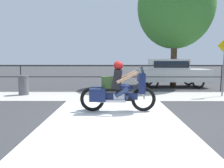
{
  "coord_description": "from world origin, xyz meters",
  "views": [
    {
      "loc": [
        -0.39,
        -6.13,
        1.62
      ],
      "look_at": [
        -0.43,
        1.03,
        0.81
      ],
      "focal_mm": 35.0,
      "sensor_mm": 36.0,
      "label": 1
    }
  ],
  "objects_px": {
    "motorcycle": "(117,90)",
    "street_sign": "(224,61)",
    "parked_car": "(171,71)",
    "trash_bin": "(24,85)",
    "tree_behind_sign": "(175,7)"
  },
  "relations": [
    {
      "from": "tree_behind_sign",
      "to": "street_sign",
      "type": "bearing_deg",
      "value": -71.58
    },
    {
      "from": "parked_car",
      "to": "street_sign",
      "type": "xyz_separation_m",
      "value": [
        1.42,
        -3.34,
        0.62
      ]
    },
    {
      "from": "motorcycle",
      "to": "street_sign",
      "type": "height_order",
      "value": "street_sign"
    },
    {
      "from": "parked_car",
      "to": "street_sign",
      "type": "distance_m",
      "value": 3.68
    },
    {
      "from": "motorcycle",
      "to": "parked_car",
      "type": "bearing_deg",
      "value": 66.59
    },
    {
      "from": "motorcycle",
      "to": "tree_behind_sign",
      "type": "relative_size",
      "value": 0.34
    },
    {
      "from": "motorcycle",
      "to": "trash_bin",
      "type": "height_order",
      "value": "motorcycle"
    },
    {
      "from": "parked_car",
      "to": "trash_bin",
      "type": "xyz_separation_m",
      "value": [
        -7.45,
        -3.02,
        -0.48
      ]
    },
    {
      "from": "street_sign",
      "to": "tree_behind_sign",
      "type": "relative_size",
      "value": 0.36
    },
    {
      "from": "parked_car",
      "to": "tree_behind_sign",
      "type": "bearing_deg",
      "value": 48.58
    },
    {
      "from": "trash_bin",
      "to": "street_sign",
      "type": "height_order",
      "value": "street_sign"
    },
    {
      "from": "street_sign",
      "to": "trash_bin",
      "type": "bearing_deg",
      "value": 177.89
    },
    {
      "from": "tree_behind_sign",
      "to": "parked_car",
      "type": "bearing_deg",
      "value": -134.13
    },
    {
      "from": "motorcycle",
      "to": "trash_bin",
      "type": "distance_m",
      "value": 5.25
    },
    {
      "from": "street_sign",
      "to": "parked_car",
      "type": "bearing_deg",
      "value": 112.95
    }
  ]
}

